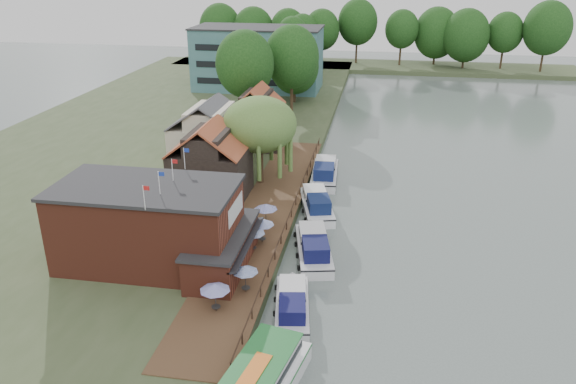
# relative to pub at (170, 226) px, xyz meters

# --- Properties ---
(ground) EXTENTS (260.00, 260.00, 0.00)m
(ground) POSITION_rel_pub_xyz_m (14.00, 1.00, -4.65)
(ground) COLOR #566360
(ground) RESTS_ON ground
(land_bank) EXTENTS (50.00, 140.00, 1.00)m
(land_bank) POSITION_rel_pub_xyz_m (-16.00, 36.00, -4.15)
(land_bank) COLOR #384728
(land_bank) RESTS_ON ground
(quay_deck) EXTENTS (6.00, 50.00, 0.10)m
(quay_deck) POSITION_rel_pub_xyz_m (6.00, 11.00, -3.60)
(quay_deck) COLOR #47301E
(quay_deck) RESTS_ON land_bank
(quay_rail) EXTENTS (0.20, 49.00, 1.00)m
(quay_rail) POSITION_rel_pub_xyz_m (8.70, 11.50, -3.15)
(quay_rail) COLOR black
(quay_rail) RESTS_ON land_bank
(pub) EXTENTS (20.00, 11.00, 7.30)m
(pub) POSITION_rel_pub_xyz_m (0.00, 0.00, 0.00)
(pub) COLOR maroon
(pub) RESTS_ON land_bank
(hotel_block) EXTENTS (25.40, 12.40, 12.30)m
(hotel_block) POSITION_rel_pub_xyz_m (-8.00, 71.00, 2.50)
(hotel_block) COLOR #38666B
(hotel_block) RESTS_ON land_bank
(cottage_a) EXTENTS (8.60, 7.60, 8.50)m
(cottage_a) POSITION_rel_pub_xyz_m (-1.00, 15.00, 0.60)
(cottage_a) COLOR black
(cottage_a) RESTS_ON land_bank
(cottage_b) EXTENTS (9.60, 8.60, 8.50)m
(cottage_b) POSITION_rel_pub_xyz_m (-4.00, 25.00, 0.60)
(cottage_b) COLOR beige
(cottage_b) RESTS_ON land_bank
(cottage_c) EXTENTS (7.60, 7.60, 8.50)m
(cottage_c) POSITION_rel_pub_xyz_m (0.00, 34.00, 0.60)
(cottage_c) COLOR black
(cottage_c) RESTS_ON land_bank
(willow) EXTENTS (8.60, 8.60, 10.43)m
(willow) POSITION_rel_pub_xyz_m (3.50, 20.00, 1.56)
(willow) COLOR #476B2D
(willow) RESTS_ON land_bank
(umbrella_0) EXTENTS (2.33, 2.33, 2.38)m
(umbrella_0) POSITION_rel_pub_xyz_m (5.78, -6.45, -2.36)
(umbrella_0) COLOR navy
(umbrella_0) RESTS_ON quay_deck
(umbrella_1) EXTENTS (2.10, 2.10, 2.38)m
(umbrella_1) POSITION_rel_pub_xyz_m (7.38, -3.50, -2.36)
(umbrella_1) COLOR navy
(umbrella_1) RESTS_ON quay_deck
(umbrella_2) EXTENTS (2.35, 2.35, 2.38)m
(umbrella_2) POSITION_rel_pub_xyz_m (6.41, 3.15, -2.36)
(umbrella_2) COLOR navy
(umbrella_2) RESTS_ON quay_deck
(umbrella_3) EXTENTS (2.33, 2.33, 2.38)m
(umbrella_3) POSITION_rel_pub_xyz_m (6.89, 5.04, -2.36)
(umbrella_3) COLOR navy
(umbrella_3) RESTS_ON quay_deck
(umbrella_4) EXTENTS (2.33, 2.33, 2.38)m
(umbrella_4) POSITION_rel_pub_xyz_m (6.54, 8.52, -2.36)
(umbrella_4) COLOR navy
(umbrella_4) RESTS_ON quay_deck
(cruiser_0) EXTENTS (4.35, 9.51, 2.19)m
(cruiser_0) POSITION_rel_pub_xyz_m (11.28, -4.26, -3.55)
(cruiser_0) COLOR silver
(cruiser_0) RESTS_ON ground
(cruiser_1) EXTENTS (5.40, 10.75, 2.51)m
(cruiser_1) POSITION_rel_pub_xyz_m (11.77, 5.13, -3.40)
(cruiser_1) COLOR silver
(cruiser_1) RESTS_ON ground
(cruiser_2) EXTENTS (5.72, 10.68, 2.48)m
(cruiser_2) POSITION_rel_pub_xyz_m (10.82, 15.03, -3.41)
(cruiser_2) COLOR white
(cruiser_2) RESTS_ON ground
(cruiser_3) EXTENTS (4.00, 10.87, 2.63)m
(cruiser_3) POSITION_rel_pub_xyz_m (10.67, 24.73, -3.34)
(cruiser_3) COLOR silver
(cruiser_3) RESTS_ON ground
(swan) EXTENTS (0.44, 0.44, 0.44)m
(swan) POSITION_rel_pub_xyz_m (11.41, -10.37, -4.43)
(swan) COLOR white
(swan) RESTS_ON ground
(bank_tree_0) EXTENTS (8.94, 8.94, 15.04)m
(bank_tree_0) POSITION_rel_pub_xyz_m (-3.75, 42.94, 3.87)
(bank_tree_0) COLOR #143811
(bank_tree_0) RESTS_ON land_bank
(bank_tree_1) EXTENTS (8.88, 8.88, 15.17)m
(bank_tree_1) POSITION_rel_pub_xyz_m (2.35, 49.73, 3.94)
(bank_tree_1) COLOR #143811
(bank_tree_1) RESTS_ON land_bank
(bank_tree_2) EXTENTS (8.92, 8.92, 11.79)m
(bank_tree_2) POSITION_rel_pub_xyz_m (1.09, 60.63, 2.24)
(bank_tree_2) COLOR #143811
(bank_tree_2) RESTS_ON land_bank
(bank_tree_3) EXTENTS (6.95, 6.95, 11.61)m
(bank_tree_3) POSITION_rel_pub_xyz_m (-2.25, 80.56, 2.16)
(bank_tree_3) COLOR #143811
(bank_tree_3) RESTS_ON land_bank
(bank_tree_4) EXTENTS (6.94, 6.94, 12.96)m
(bank_tree_4) POSITION_rel_pub_xyz_m (-3.55, 86.68, 2.83)
(bank_tree_4) COLOR #143811
(bank_tree_4) RESTS_ON land_bank
(bank_tree_5) EXTENTS (7.63, 7.63, 12.59)m
(bank_tree_5) POSITION_rel_pub_xyz_m (-2.75, 96.99, 2.65)
(bank_tree_5) COLOR #143811
(bank_tree_5) RESTS_ON land_bank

